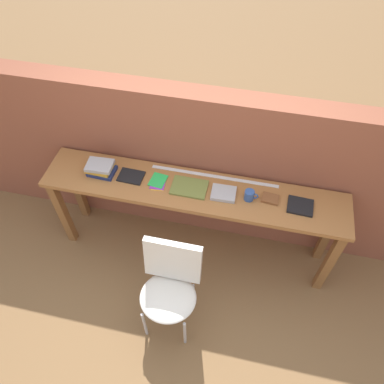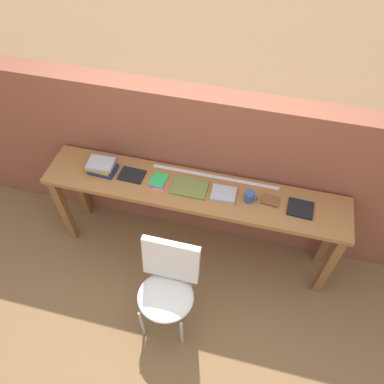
{
  "view_description": "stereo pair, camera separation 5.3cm",
  "coord_description": "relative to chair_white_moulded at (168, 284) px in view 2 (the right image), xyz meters",
  "views": [
    {
      "loc": [
        0.41,
        -1.6,
        3.19
      ],
      "look_at": [
        0.0,
        0.25,
        0.9
      ],
      "focal_mm": 35.0,
      "sensor_mm": 36.0,
      "label": 1
    },
    {
      "loc": [
        0.46,
        -1.58,
        3.19
      ],
      "look_at": [
        0.0,
        0.25,
        0.9
      ],
      "focal_mm": 35.0,
      "sensor_mm": 36.0,
      "label": 2
    }
  ],
  "objects": [
    {
      "name": "pamphlet_pile_colourful",
      "position": [
        -0.26,
        0.7,
        0.36
      ],
      "size": [
        0.14,
        0.19,
        0.01
      ],
      "color": "yellow",
      "rests_on": "sideboard"
    },
    {
      "name": "chair_white_moulded",
      "position": [
        0.0,
        0.0,
        0.0
      ],
      "size": [
        0.44,
        0.45,
        0.89
      ],
      "color": "silver",
      "rests_on": "ground"
    },
    {
      "name": "magazine_cycling",
      "position": [
        -0.5,
        0.7,
        0.36
      ],
      "size": [
        0.21,
        0.16,
        0.02
      ],
      "primitive_type": "cube",
      "rotation": [
        0.0,
        0.0,
        -0.03
      ],
      "color": "black",
      "rests_on": "sideboard"
    },
    {
      "name": "ruler_metal_back_edge",
      "position": [
        0.17,
        0.86,
        0.35
      ],
      "size": [
        1.06,
        0.03,
        0.0
      ],
      "primitive_type": "cube",
      "color": "silver",
      "rests_on": "sideboard"
    },
    {
      "name": "leather_journal_brown",
      "position": [
        0.65,
        0.71,
        0.37
      ],
      "size": [
        0.14,
        0.11,
        0.02
      ],
      "primitive_type": "cube",
      "rotation": [
        0.0,
        0.0,
        -0.1
      ],
      "color": "brown",
      "rests_on": "sideboard"
    },
    {
      "name": "ground_plane",
      "position": [
        0.03,
        0.39,
        -0.53
      ],
      "size": [
        40.0,
        40.0,
        0.0
      ],
      "primitive_type": "plane",
      "color": "brown"
    },
    {
      "name": "book_grey_hardcover",
      "position": [
        0.28,
        0.68,
        0.37
      ],
      "size": [
        0.2,
        0.16,
        0.03
      ],
      "primitive_type": "cube",
      "rotation": [
        0.0,
        0.0,
        0.03
      ],
      "color": "#9E9EA3",
      "rests_on": "sideboard"
    },
    {
      "name": "book_repair_rightmost",
      "position": [
        0.88,
        0.69,
        0.36
      ],
      "size": [
        0.2,
        0.18,
        0.02
      ],
      "primitive_type": "cube",
      "rotation": [
        0.0,
        0.0,
        -0.04
      ],
      "color": "black",
      "rests_on": "sideboard"
    },
    {
      "name": "brick_wall_back",
      "position": [
        0.03,
        1.03,
        0.26
      ],
      "size": [
        6.0,
        0.2,
        1.57
      ],
      "primitive_type": "cube",
      "color": "brown",
      "rests_on": "ground"
    },
    {
      "name": "book_stack_leftmost",
      "position": [
        -0.76,
        0.7,
        0.4
      ],
      "size": [
        0.23,
        0.18,
        0.1
      ],
      "color": "navy",
      "rests_on": "sideboard"
    },
    {
      "name": "sideboard",
      "position": [
        0.03,
        0.69,
        0.21
      ],
      "size": [
        2.5,
        0.44,
        0.88
      ],
      "color": "#996033",
      "rests_on": "ground"
    },
    {
      "name": "mug",
      "position": [
        0.48,
        0.68,
        0.4
      ],
      "size": [
        0.11,
        0.08,
        0.09
      ],
      "color": "#2D4C8C",
      "rests_on": "sideboard"
    },
    {
      "name": "book_open_centre",
      "position": [
        -0.0,
        0.69,
        0.36
      ],
      "size": [
        0.29,
        0.2,
        0.02
      ],
      "primitive_type": "cube",
      "rotation": [
        0.0,
        0.0,
        -0.01
      ],
      "color": "olive",
      "rests_on": "sideboard"
    }
  ]
}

